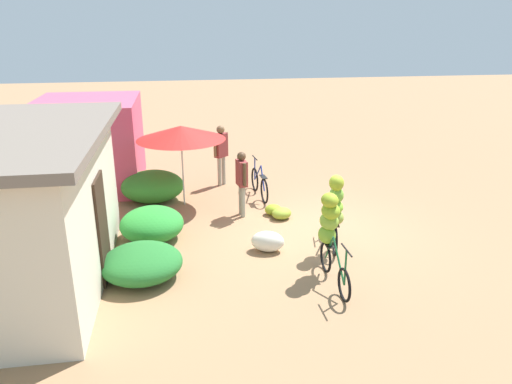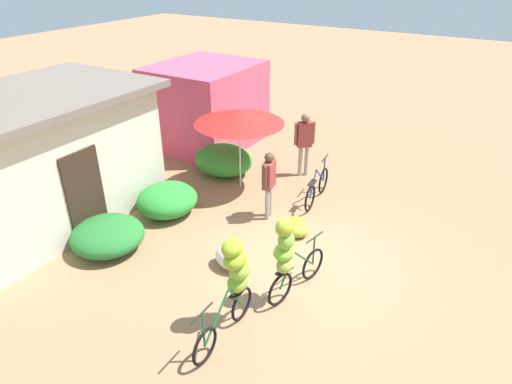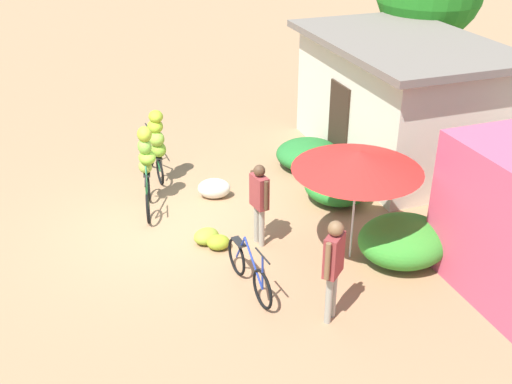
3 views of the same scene
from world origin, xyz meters
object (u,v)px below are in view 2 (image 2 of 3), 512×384
at_px(banana_pile_on_ground, 297,227).
at_px(person_vendor, 269,179).
at_px(shop_pink, 206,105).
at_px(produce_sack, 229,258).
at_px(bicycle_leftmost, 234,277).
at_px(bicycle_near_pile, 288,253).
at_px(building_low, 34,160).
at_px(market_umbrella, 239,116).
at_px(person_bystander, 305,138).
at_px(bicycle_center_loaded, 317,188).

distance_m(banana_pile_on_ground, person_vendor, 1.25).
xyz_separation_m(shop_pink, produce_sack, (-5.11, -4.30, -1.04)).
distance_m(shop_pink, person_vendor, 5.06).
height_order(shop_pink, bicycle_leftmost, shop_pink).
bearing_deg(bicycle_near_pile, bicycle_leftmost, 157.86).
bearing_deg(produce_sack, bicycle_near_pile, -98.00).
bearing_deg(banana_pile_on_ground, produce_sack, 162.03).
height_order(building_low, market_umbrella, building_low).
height_order(building_low, produce_sack, building_low).
relative_size(building_low, person_bystander, 3.03).
xyz_separation_m(bicycle_leftmost, person_bystander, (5.73, 1.52, 0.10)).
xyz_separation_m(building_low, bicycle_center_loaded, (3.95, -5.11, -1.10)).
relative_size(building_low, bicycle_near_pile, 3.16).
distance_m(shop_pink, bicycle_near_pile, 7.77).
bearing_deg(banana_pile_on_ground, bicycle_center_loaded, 8.25).
relative_size(bicycle_center_loaded, banana_pile_on_ground, 2.14).
distance_m(market_umbrella, person_bystander, 2.03).
bearing_deg(bicycle_center_loaded, banana_pile_on_ground, -171.75).
bearing_deg(banana_pile_on_ground, bicycle_near_pile, -158.53).
relative_size(bicycle_near_pile, banana_pile_on_ground, 2.15).
height_order(shop_pink, bicycle_center_loaded, shop_pink).
height_order(banana_pile_on_ground, person_bystander, person_bystander).
bearing_deg(produce_sack, banana_pile_on_ground, -17.97).
height_order(shop_pink, market_umbrella, shop_pink).
bearing_deg(person_vendor, bicycle_near_pile, -143.61).
bearing_deg(person_bystander, bicycle_leftmost, -165.10).
distance_m(building_low, shop_pink, 5.74).
relative_size(bicycle_leftmost, person_vendor, 1.02).
bearing_deg(produce_sack, bicycle_center_loaded, -6.19).
relative_size(bicycle_near_pile, person_vendor, 1.04).
distance_m(market_umbrella, bicycle_leftmost, 5.10).
bearing_deg(banana_pile_on_ground, market_umbrella, 61.69).
bearing_deg(person_vendor, produce_sack, -172.10).
bearing_deg(bicycle_near_pile, bicycle_center_loaded, 15.93).
xyz_separation_m(bicycle_leftmost, bicycle_center_loaded, (4.56, 0.59, -0.63)).
xyz_separation_m(person_vendor, person_bystander, (2.45, 0.29, 0.10)).
height_order(bicycle_leftmost, banana_pile_on_ground, bicycle_leftmost).
xyz_separation_m(shop_pink, person_vendor, (-3.06, -4.02, -0.25)).
relative_size(market_umbrella, bicycle_near_pile, 1.32).
relative_size(building_low, banana_pile_on_ground, 6.79).
bearing_deg(person_vendor, shop_pink, 52.75).
xyz_separation_m(building_low, banana_pile_on_ground, (2.42, -5.33, -1.33)).
bearing_deg(bicycle_center_loaded, market_umbrella, 98.46).
relative_size(shop_pink, bicycle_center_loaded, 1.89).
distance_m(bicycle_leftmost, person_vendor, 3.50).
bearing_deg(banana_pile_on_ground, person_vendor, 74.04).
bearing_deg(person_vendor, bicycle_center_loaded, -26.68).
xyz_separation_m(building_low, market_umbrella, (3.65, -3.05, 0.47)).
bearing_deg(shop_pink, person_bystander, -99.23).
xyz_separation_m(market_umbrella, bicycle_center_loaded, (0.31, -2.06, -1.57)).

